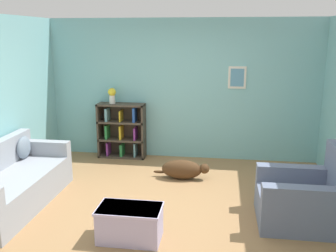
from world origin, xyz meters
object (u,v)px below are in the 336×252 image
object	(u,v)px
recliner_chair	(308,198)
vase	(112,95)
bookshelf	(122,131)
coffee_table	(130,222)
couch	(10,184)
dog	(183,169)

from	to	relation	value
recliner_chair	vase	bearing A→B (deg)	144.86
bookshelf	recliner_chair	xyz separation A→B (m)	(2.97, -2.23, -0.18)
bookshelf	vase	world-z (taller)	vase
recliner_chair	coffee_table	xyz separation A→B (m)	(-2.09, -0.70, -0.12)
recliner_chair	couch	bearing A→B (deg)	-178.83
recliner_chair	coffee_table	bearing A→B (deg)	-161.55
couch	coffee_table	distance (m)	1.93
couch	vase	bearing A→B (deg)	70.91
coffee_table	vase	xyz separation A→B (m)	(-1.04, 2.90, 0.99)
couch	coffee_table	bearing A→B (deg)	-18.67
bookshelf	dog	bearing A→B (deg)	-37.28
bookshelf	vase	bearing A→B (deg)	-172.14
bookshelf	recliner_chair	world-z (taller)	bookshelf
couch	bookshelf	size ratio (longest dim) A/B	1.94
recliner_chair	vase	size ratio (longest dim) A/B	3.63
dog	vase	size ratio (longest dim) A/B	3.19
coffee_table	dog	distance (m)	1.99
bookshelf	coffee_table	size ratio (longest dim) A/B	1.42
recliner_chair	vase	world-z (taller)	vase
bookshelf	recliner_chair	bearing A→B (deg)	-36.88
bookshelf	coffee_table	xyz separation A→B (m)	(0.88, -2.93, -0.30)
couch	bookshelf	bearing A→B (deg)	67.52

